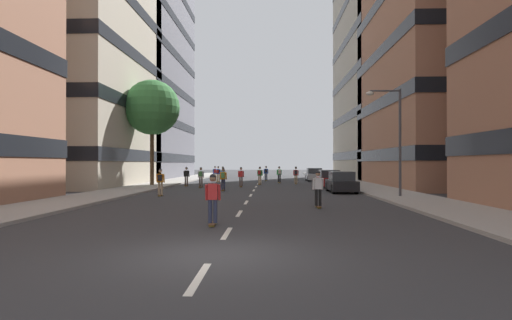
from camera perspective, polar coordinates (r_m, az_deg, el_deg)
The scene contains 27 objects.
ground_plane at distance 39.42m, azimuth 0.09°, elevation -3.51°, with size 176.80×176.80×0.00m, color #333335.
sidewalk_left at distance 44.43m, azimuth -12.19°, elevation -3.06°, with size 3.83×81.03×0.14m, color #9E9991.
sidewalk_right at distance 43.84m, azimuth 12.87°, elevation -3.09°, with size 3.83×81.03×0.14m, color #9E9991.
lane_markings at distance 40.45m, azimuth 0.14°, elevation -3.43°, with size 0.16×67.20×0.01m.
building_left_mid at distance 45.69m, azimuth -25.12°, elevation 12.03°, with size 15.27×18.10×23.70m.
building_left_far at distance 63.30m, azimuth -17.24°, elevation 12.63°, with size 15.27×23.42×32.57m.
building_right_mid at distance 45.86m, azimuth 26.04°, elevation 18.29°, with size 15.27×19.85×33.43m.
building_right_far at distance 62.29m, azimuth 18.95°, elevation 12.07°, with size 15.27×21.69×30.92m.
parked_car_near at distance 31.21m, azimuth 11.47°, elevation -3.05°, with size 1.82×4.40×1.52m.
parked_car_mid at distance 50.37m, azimuth 7.87°, elevation -2.03°, with size 1.82×4.40×1.52m.
parked_car_far at distance 37.64m, azimuth 9.85°, elevation -2.59°, with size 1.82×4.40×1.52m.
street_tree_near at distance 40.04m, azimuth -13.89°, elevation 6.89°, with size 5.04×5.04×9.62m.
streetlamp_right at distance 26.94m, azimuth 18.17°, elevation 3.85°, with size 2.13×0.30×6.50m.
skater_0 at distance 49.96m, azimuth 1.36°, elevation -1.68°, with size 0.54×0.91×1.78m.
skater_1 at distance 44.79m, azimuth 3.17°, elevation -1.83°, with size 0.56×0.92×1.78m.
skater_2 at distance 20.41m, azimuth 8.41°, elevation -3.67°, with size 0.54×0.91×1.78m.
skater_3 at distance 32.42m, azimuth -4.47°, elevation -2.39°, with size 0.54×0.91×1.78m.
skater_4 at distance 14.57m, azimuth -5.88°, elevation -5.01°, with size 0.54×0.90×1.78m.
skater_5 at distance 39.25m, azimuth -9.40°, elevation -2.08°, with size 0.53×0.90×1.78m.
skater_6 at distance 36.78m, azimuth -7.49°, elevation -2.15°, with size 0.54×0.91×1.78m.
skater_7 at distance 49.16m, azimuth -5.57°, elevation -1.70°, with size 0.54×0.91×1.78m.
skater_8 at distance 42.77m, azimuth 5.42°, elevation -1.90°, with size 0.55×0.91×1.78m.
skater_9 at distance 27.94m, azimuth -12.84°, elevation -2.71°, with size 0.54×0.91×1.78m.
skater_10 at distance 46.65m, azimuth -5.15°, elevation -1.77°, with size 0.57×0.92×1.78m.
skater_11 at distance 43.64m, azimuth -4.53°, elevation -1.87°, with size 0.56×0.92×1.78m.
skater_12 at distance 37.66m, azimuth -2.05°, elevation -2.16°, with size 0.53×0.90×1.78m.
skater_13 at distance 41.41m, azimuth 0.51°, elevation -1.95°, with size 0.57×0.92×1.78m.
Camera 1 is at (1.36, -9.87, 2.16)m, focal length 29.54 mm.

